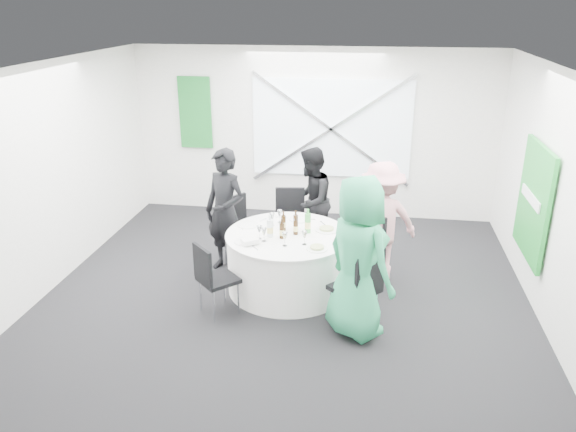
# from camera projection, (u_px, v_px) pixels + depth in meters

# --- Properties ---
(floor) EXTENTS (6.00, 6.00, 0.00)m
(floor) POSITION_uv_depth(u_px,v_px,m) (286.00, 296.00, 7.06)
(floor) COLOR black
(floor) RESTS_ON ground
(ceiling) EXTENTS (6.00, 6.00, 0.00)m
(ceiling) POSITION_uv_depth(u_px,v_px,m) (285.00, 67.00, 6.05)
(ceiling) COLOR silver
(ceiling) RESTS_ON wall_back
(wall_back) EXTENTS (6.00, 0.00, 6.00)m
(wall_back) POSITION_uv_depth(u_px,v_px,m) (313.00, 133.00, 9.32)
(wall_back) COLOR white
(wall_back) RESTS_ON floor
(wall_front) EXTENTS (6.00, 0.00, 6.00)m
(wall_front) POSITION_uv_depth(u_px,v_px,m) (217.00, 330.00, 3.79)
(wall_front) COLOR white
(wall_front) RESTS_ON floor
(wall_left) EXTENTS (0.00, 6.00, 6.00)m
(wall_left) POSITION_uv_depth(u_px,v_px,m) (47.00, 179.00, 6.97)
(wall_left) COLOR white
(wall_left) RESTS_ON floor
(wall_right) EXTENTS (0.00, 6.00, 6.00)m
(wall_right) POSITION_uv_depth(u_px,v_px,m) (556.00, 203.00, 6.13)
(wall_right) COLOR white
(wall_right) RESTS_ON floor
(window_panel) EXTENTS (2.60, 0.03, 1.60)m
(window_panel) POSITION_uv_depth(u_px,v_px,m) (331.00, 129.00, 9.20)
(window_panel) COLOR white
(window_panel) RESTS_ON wall_back
(window_brace_a) EXTENTS (2.63, 0.05, 1.84)m
(window_brace_a) POSITION_uv_depth(u_px,v_px,m) (331.00, 129.00, 9.16)
(window_brace_a) COLOR silver
(window_brace_a) RESTS_ON window_panel
(window_brace_b) EXTENTS (2.63, 0.05, 1.84)m
(window_brace_b) POSITION_uv_depth(u_px,v_px,m) (331.00, 129.00, 9.16)
(window_brace_b) COLOR silver
(window_brace_b) RESTS_ON window_panel
(green_banner) EXTENTS (0.55, 0.04, 1.20)m
(green_banner) POSITION_uv_depth(u_px,v_px,m) (195.00, 113.00, 9.44)
(green_banner) COLOR #136126
(green_banner) RESTS_ON wall_back
(green_sign) EXTENTS (0.05, 1.20, 1.40)m
(green_sign) POSITION_uv_depth(u_px,v_px,m) (534.00, 202.00, 6.76)
(green_sign) COLOR #1A8F2C
(green_sign) RESTS_ON wall_right
(banquet_table) EXTENTS (1.56, 1.56, 0.76)m
(banquet_table) POSITION_uv_depth(u_px,v_px,m) (288.00, 262.00, 7.10)
(banquet_table) COLOR white
(banquet_table) RESTS_ON floor
(chair_back) EXTENTS (0.49, 0.50, 0.97)m
(chair_back) POSITION_uv_depth(u_px,v_px,m) (290.00, 217.00, 8.04)
(chair_back) COLOR black
(chair_back) RESTS_ON floor
(chair_back_left) EXTENTS (0.62, 0.62, 0.97)m
(chair_back_left) POSITION_uv_depth(u_px,v_px,m) (239.00, 225.00, 7.75)
(chair_back_left) COLOR black
(chair_back_left) RESTS_ON floor
(chair_back_right) EXTENTS (0.56, 0.55, 0.93)m
(chair_back_right) POSITION_uv_depth(u_px,v_px,m) (370.00, 241.00, 7.29)
(chair_back_right) COLOR black
(chair_back_right) RESTS_ON floor
(chair_front_right) EXTENTS (0.64, 0.64, 0.99)m
(chair_front_right) POSITION_uv_depth(u_px,v_px,m) (361.00, 283.00, 6.13)
(chair_front_right) COLOR black
(chair_front_right) RESTS_ON floor
(chair_front_left) EXTENTS (0.57, 0.57, 0.89)m
(chair_front_left) POSITION_uv_depth(u_px,v_px,m) (212.00, 275.00, 6.46)
(chair_front_left) COLOR black
(chair_front_left) RESTS_ON floor
(person_man_back_left) EXTENTS (0.73, 0.63, 1.70)m
(person_man_back_left) POSITION_uv_depth(u_px,v_px,m) (225.00, 212.00, 7.45)
(person_man_back_left) COLOR black
(person_man_back_left) RESTS_ON floor
(person_man_back) EXTENTS (0.51, 0.80, 1.56)m
(person_man_back) POSITION_uv_depth(u_px,v_px,m) (311.00, 201.00, 8.04)
(person_man_back) COLOR black
(person_man_back) RESTS_ON floor
(person_woman_pink) EXTENTS (1.14, 0.86, 1.59)m
(person_woman_pink) POSITION_uv_depth(u_px,v_px,m) (381.00, 221.00, 7.26)
(person_woman_pink) COLOR pink
(person_woman_pink) RESTS_ON floor
(person_woman_green) EXTENTS (1.04, 1.04, 1.82)m
(person_woman_green) POSITION_uv_depth(u_px,v_px,m) (358.00, 258.00, 5.97)
(person_woman_green) COLOR #2B9E67
(person_woman_green) RESTS_ON floor
(plate_back) EXTENTS (0.29, 0.29, 0.01)m
(plate_back) POSITION_uv_depth(u_px,v_px,m) (300.00, 219.00, 7.43)
(plate_back) COLOR white
(plate_back) RESTS_ON banquet_table
(plate_back_left) EXTENTS (0.27, 0.27, 0.01)m
(plate_back_left) POSITION_uv_depth(u_px,v_px,m) (248.00, 225.00, 7.23)
(plate_back_left) COLOR white
(plate_back_left) RESTS_ON banquet_table
(plate_back_right) EXTENTS (0.28, 0.28, 0.04)m
(plate_back_right) POSITION_uv_depth(u_px,v_px,m) (327.00, 229.00, 7.07)
(plate_back_right) COLOR white
(plate_back_right) RESTS_ON banquet_table
(plate_front_right) EXTENTS (0.25, 0.25, 0.04)m
(plate_front_right) POSITION_uv_depth(u_px,v_px,m) (317.00, 248.00, 6.54)
(plate_front_right) COLOR white
(plate_front_right) RESTS_ON banquet_table
(plate_front_left) EXTENTS (0.25, 0.25, 0.01)m
(plate_front_left) POSITION_uv_depth(u_px,v_px,m) (245.00, 242.00, 6.73)
(plate_front_left) COLOR white
(plate_front_left) RESTS_ON banquet_table
(napkin) EXTENTS (0.24, 0.22, 0.06)m
(napkin) POSITION_uv_depth(u_px,v_px,m) (250.00, 241.00, 6.66)
(napkin) COLOR white
(napkin) RESTS_ON plate_front_left
(beer_bottle_a) EXTENTS (0.06, 0.06, 0.26)m
(beer_bottle_a) POSITION_uv_depth(u_px,v_px,m) (283.00, 223.00, 7.04)
(beer_bottle_a) COLOR #361F09
(beer_bottle_a) RESTS_ON banquet_table
(beer_bottle_b) EXTENTS (0.06, 0.06, 0.25)m
(beer_bottle_b) POSITION_uv_depth(u_px,v_px,m) (296.00, 222.00, 7.07)
(beer_bottle_b) COLOR #361F09
(beer_bottle_b) RESTS_ON banquet_table
(beer_bottle_c) EXTENTS (0.06, 0.06, 0.25)m
(beer_bottle_c) POSITION_uv_depth(u_px,v_px,m) (296.00, 227.00, 6.92)
(beer_bottle_c) COLOR #361F09
(beer_bottle_c) RESTS_ON banquet_table
(beer_bottle_d) EXTENTS (0.06, 0.06, 0.26)m
(beer_bottle_d) POSITION_uv_depth(u_px,v_px,m) (282.00, 231.00, 6.81)
(beer_bottle_d) COLOR #361F09
(beer_bottle_d) RESTS_ON banquet_table
(green_water_bottle) EXTENTS (0.08, 0.08, 0.31)m
(green_water_bottle) POSITION_uv_depth(u_px,v_px,m) (308.00, 223.00, 6.97)
(green_water_bottle) COLOR green
(green_water_bottle) RESTS_ON banquet_table
(clear_water_bottle) EXTENTS (0.08, 0.08, 0.28)m
(clear_water_bottle) POSITION_uv_depth(u_px,v_px,m) (270.00, 228.00, 6.86)
(clear_water_bottle) COLOR white
(clear_water_bottle) RESTS_ON banquet_table
(wine_glass_a) EXTENTS (0.07, 0.07, 0.17)m
(wine_glass_a) POSITION_uv_depth(u_px,v_px,m) (264.00, 232.00, 6.71)
(wine_glass_a) COLOR white
(wine_glass_a) RESTS_ON banquet_table
(wine_glass_b) EXTENTS (0.07, 0.07, 0.17)m
(wine_glass_b) POSITION_uv_depth(u_px,v_px,m) (280.00, 213.00, 7.29)
(wine_glass_b) COLOR white
(wine_glass_b) RESTS_ON banquet_table
(wine_glass_c) EXTENTS (0.07, 0.07, 0.17)m
(wine_glass_c) POSITION_uv_depth(u_px,v_px,m) (285.00, 236.00, 6.59)
(wine_glass_c) COLOR white
(wine_glass_c) RESTS_ON banquet_table
(wine_glass_d) EXTENTS (0.07, 0.07, 0.17)m
(wine_glass_d) POSITION_uv_depth(u_px,v_px,m) (272.00, 216.00, 7.18)
(wine_glass_d) COLOR white
(wine_glass_d) RESTS_ON banquet_table
(wine_glass_e) EXTENTS (0.07, 0.07, 0.17)m
(wine_glass_e) POSITION_uv_depth(u_px,v_px,m) (259.00, 229.00, 6.78)
(wine_glass_e) COLOR white
(wine_glass_e) RESTS_ON banquet_table
(wine_glass_f) EXTENTS (0.07, 0.07, 0.17)m
(wine_glass_f) POSITION_uv_depth(u_px,v_px,m) (305.00, 235.00, 6.63)
(wine_glass_f) COLOR white
(wine_glass_f) RESTS_ON banquet_table
(fork_a) EXTENTS (0.09, 0.14, 0.01)m
(fork_a) POSITION_uv_depth(u_px,v_px,m) (263.00, 220.00, 7.40)
(fork_a) COLOR silver
(fork_a) RESTS_ON banquet_table
(knife_a) EXTENTS (0.09, 0.14, 0.01)m
(knife_a) POSITION_uv_depth(u_px,v_px,m) (246.00, 227.00, 7.16)
(knife_a) COLOR silver
(knife_a) RESTS_ON banquet_table
(fork_b) EXTENTS (0.15, 0.03, 0.01)m
(fork_b) POSITION_uv_depth(u_px,v_px,m) (310.00, 219.00, 7.43)
(fork_b) COLOR silver
(fork_b) RESTS_ON banquet_table
(knife_b) EXTENTS (0.15, 0.02, 0.01)m
(knife_b) POSITION_uv_depth(u_px,v_px,m) (281.00, 217.00, 7.50)
(knife_b) COLOR silver
(knife_b) RESTS_ON banquet_table
(fork_c) EXTENTS (0.09, 0.14, 0.01)m
(fork_c) POSITION_uv_depth(u_px,v_px,m) (334.00, 232.00, 7.02)
(fork_c) COLOR silver
(fork_c) RESTS_ON banquet_table
(knife_c) EXTENTS (0.09, 0.14, 0.01)m
(knife_c) POSITION_uv_depth(u_px,v_px,m) (323.00, 223.00, 7.30)
(knife_c) COLOR silver
(knife_c) RESTS_ON banquet_table
(fork_d) EXTENTS (0.12, 0.12, 0.01)m
(fork_d) POSITION_uv_depth(u_px,v_px,m) (243.00, 240.00, 6.79)
(fork_d) COLOR silver
(fork_d) RESTS_ON banquet_table
(knife_d) EXTENTS (0.11, 0.12, 0.01)m
(knife_d) POSITION_uv_depth(u_px,v_px,m) (255.00, 248.00, 6.56)
(knife_d) COLOR silver
(knife_d) RESTS_ON banquet_table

